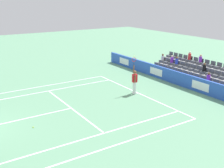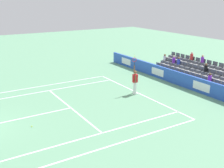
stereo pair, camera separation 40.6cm
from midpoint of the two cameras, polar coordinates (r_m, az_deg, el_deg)
line_baseline at (r=20.91m, az=4.86°, el=-1.85°), size 10.97×0.10×0.01m
line_service at (r=18.28m, az=-8.99°, el=-4.92°), size 8.23×0.10×0.01m
line_centre_service at (r=17.37m, az=-18.72°, el=-6.89°), size 0.10×6.40×0.01m
line_singles_sideline_left at (r=21.76m, az=-14.53°, el=-1.59°), size 0.10×11.89×0.01m
line_singles_sideline_right at (r=14.73m, az=-3.96°, el=-10.47°), size 0.10×11.89×0.01m
line_doubles_sideline_left at (r=23.00m, az=-15.63°, el=-0.65°), size 0.10×11.89×0.01m
line_doubles_sideline_right at (r=13.69m, az=-1.11°, el=-12.75°), size 0.10×11.89×0.01m
line_centre_mark at (r=20.85m, az=4.64°, el=-1.90°), size 0.10×0.20×0.01m
sponsor_barrier at (r=23.31m, az=12.74°, el=1.21°), size 19.75×0.22×1.09m
tennis_player at (r=20.46m, az=4.09°, el=0.64°), size 0.51×0.42×2.85m
stadium_stand at (r=24.97m, az=16.50°, el=1.99°), size 8.68×2.85×2.19m
loose_tennis_ball at (r=16.13m, az=-16.58°, el=-8.49°), size 0.07×0.07×0.07m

